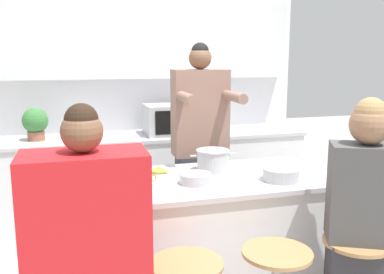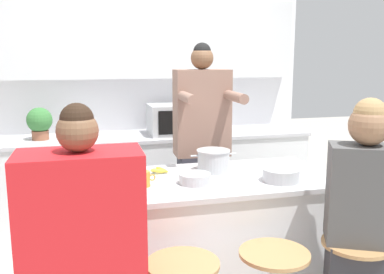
{
  "view_description": "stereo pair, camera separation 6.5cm",
  "coord_description": "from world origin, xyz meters",
  "px_view_note": "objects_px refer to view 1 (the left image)",
  "views": [
    {
      "loc": [
        -0.74,
        -2.45,
        1.65
      ],
      "look_at": [
        0.0,
        0.08,
        1.16
      ],
      "focal_mm": 40.0,
      "sensor_mm": 36.0,
      "label": 1
    },
    {
      "loc": [
        -0.68,
        -2.47,
        1.65
      ],
      "look_at": [
        0.0,
        0.08,
        1.16
      ],
      "focal_mm": 40.0,
      "sensor_mm": 36.0,
      "label": 2
    }
  ],
  "objects_px": {
    "person_seated_near": "(361,242)",
    "potted_plant": "(35,123)",
    "person_cooking": "(200,159)",
    "microwave": "(173,119)",
    "cooking_pot": "(213,160)",
    "kitchen_island": "(195,246)",
    "coffee_cup_far": "(145,179)",
    "coffee_cup_near": "(102,181)",
    "fruit_bowl": "(281,174)",
    "banana_bunch": "(158,171)"
  },
  "relations": [
    {
      "from": "coffee_cup_near",
      "to": "potted_plant",
      "type": "bearing_deg",
      "value": 106.27
    },
    {
      "from": "fruit_bowl",
      "to": "microwave",
      "type": "relative_size",
      "value": 0.42
    },
    {
      "from": "banana_bunch",
      "to": "potted_plant",
      "type": "bearing_deg",
      "value": 122.67
    },
    {
      "from": "cooking_pot",
      "to": "person_cooking",
      "type": "bearing_deg",
      "value": 82.73
    },
    {
      "from": "cooking_pot",
      "to": "coffee_cup_far",
      "type": "distance_m",
      "value": 0.54
    },
    {
      "from": "fruit_bowl",
      "to": "coffee_cup_near",
      "type": "height_order",
      "value": "coffee_cup_near"
    },
    {
      "from": "person_cooking",
      "to": "cooking_pot",
      "type": "xyz_separation_m",
      "value": [
        -0.06,
        -0.49,
        0.11
      ]
    },
    {
      "from": "kitchen_island",
      "to": "banana_bunch",
      "type": "height_order",
      "value": "banana_bunch"
    },
    {
      "from": "coffee_cup_near",
      "to": "person_seated_near",
      "type": "bearing_deg",
      "value": -24.16
    },
    {
      "from": "coffee_cup_far",
      "to": "banana_bunch",
      "type": "distance_m",
      "value": 0.3
    },
    {
      "from": "person_seated_near",
      "to": "potted_plant",
      "type": "xyz_separation_m",
      "value": [
        -1.75,
        2.12,
        0.41
      ]
    },
    {
      "from": "kitchen_island",
      "to": "person_cooking",
      "type": "height_order",
      "value": "person_cooking"
    },
    {
      "from": "person_seated_near",
      "to": "microwave",
      "type": "relative_size",
      "value": 2.77
    },
    {
      "from": "kitchen_island",
      "to": "microwave",
      "type": "relative_size",
      "value": 3.35
    },
    {
      "from": "person_cooking",
      "to": "person_seated_near",
      "type": "bearing_deg",
      "value": -66.17
    },
    {
      "from": "kitchen_island",
      "to": "person_cooking",
      "type": "xyz_separation_m",
      "value": [
        0.23,
        0.63,
        0.41
      ]
    },
    {
      "from": "coffee_cup_near",
      "to": "coffee_cup_far",
      "type": "relative_size",
      "value": 1.08
    },
    {
      "from": "cooking_pot",
      "to": "fruit_bowl",
      "type": "relative_size",
      "value": 1.39
    },
    {
      "from": "kitchen_island",
      "to": "fruit_bowl",
      "type": "xyz_separation_m",
      "value": [
        0.49,
        -0.19,
        0.49
      ]
    },
    {
      "from": "fruit_bowl",
      "to": "banana_bunch",
      "type": "height_order",
      "value": "fruit_bowl"
    },
    {
      "from": "kitchen_island",
      "to": "person_cooking",
      "type": "bearing_deg",
      "value": 70.29
    },
    {
      "from": "kitchen_island",
      "to": "fruit_bowl",
      "type": "height_order",
      "value": "fruit_bowl"
    },
    {
      "from": "coffee_cup_near",
      "to": "microwave",
      "type": "bearing_deg",
      "value": 62.36
    },
    {
      "from": "person_seated_near",
      "to": "potted_plant",
      "type": "distance_m",
      "value": 2.78
    },
    {
      "from": "person_cooking",
      "to": "fruit_bowl",
      "type": "bearing_deg",
      "value": -69.75
    },
    {
      "from": "kitchen_island",
      "to": "coffee_cup_far",
      "type": "relative_size",
      "value": 17.17
    },
    {
      "from": "kitchen_island",
      "to": "potted_plant",
      "type": "height_order",
      "value": "potted_plant"
    },
    {
      "from": "person_cooking",
      "to": "person_seated_near",
      "type": "relative_size",
      "value": 1.21
    },
    {
      "from": "cooking_pot",
      "to": "banana_bunch",
      "type": "distance_m",
      "value": 0.37
    },
    {
      "from": "person_cooking",
      "to": "microwave",
      "type": "relative_size",
      "value": 3.35
    },
    {
      "from": "coffee_cup_far",
      "to": "person_seated_near",
      "type": "bearing_deg",
      "value": -28.34
    },
    {
      "from": "cooking_pot",
      "to": "potted_plant",
      "type": "xyz_separation_m",
      "value": [
        -1.18,
        1.32,
        0.11
      ]
    },
    {
      "from": "microwave",
      "to": "person_cooking",
      "type": "bearing_deg",
      "value": -88.91
    },
    {
      "from": "person_seated_near",
      "to": "coffee_cup_near",
      "type": "height_order",
      "value": "person_seated_near"
    },
    {
      "from": "potted_plant",
      "to": "person_cooking",
      "type": "bearing_deg",
      "value": -33.85
    },
    {
      "from": "person_cooking",
      "to": "banana_bunch",
      "type": "distance_m",
      "value": 0.62
    },
    {
      "from": "person_seated_near",
      "to": "coffee_cup_far",
      "type": "relative_size",
      "value": 14.2
    },
    {
      "from": "cooking_pot",
      "to": "microwave",
      "type": "relative_size",
      "value": 0.59
    },
    {
      "from": "coffee_cup_far",
      "to": "cooking_pot",
      "type": "bearing_deg",
      "value": 24.37
    },
    {
      "from": "cooking_pot",
      "to": "fruit_bowl",
      "type": "distance_m",
      "value": 0.46
    },
    {
      "from": "kitchen_island",
      "to": "cooking_pot",
      "type": "xyz_separation_m",
      "value": [
        0.16,
        0.14,
        0.52
      ]
    },
    {
      "from": "person_cooking",
      "to": "cooking_pot",
      "type": "relative_size",
      "value": 5.69
    },
    {
      "from": "kitchen_island",
      "to": "potted_plant",
      "type": "distance_m",
      "value": 1.89
    },
    {
      "from": "cooking_pot",
      "to": "microwave",
      "type": "distance_m",
      "value": 1.29
    },
    {
      "from": "fruit_bowl",
      "to": "potted_plant",
      "type": "height_order",
      "value": "potted_plant"
    },
    {
      "from": "person_seated_near",
      "to": "potted_plant",
      "type": "height_order",
      "value": "person_seated_near"
    },
    {
      "from": "kitchen_island",
      "to": "cooking_pot",
      "type": "relative_size",
      "value": 5.69
    },
    {
      "from": "person_seated_near",
      "to": "banana_bunch",
      "type": "xyz_separation_m",
      "value": [
        -0.93,
        0.83,
        0.25
      ]
    },
    {
      "from": "cooking_pot",
      "to": "potted_plant",
      "type": "relative_size",
      "value": 1.08
    },
    {
      "from": "person_seated_near",
      "to": "coffee_cup_far",
      "type": "height_order",
      "value": "person_seated_near"
    }
  ]
}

